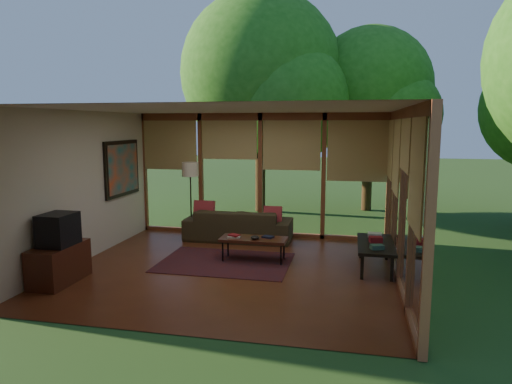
% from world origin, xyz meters
% --- Properties ---
extents(floor, '(5.50, 5.50, 0.00)m').
position_xyz_m(floor, '(0.00, 0.00, 0.00)').
color(floor, brown).
rests_on(floor, ground).
extents(ceiling, '(5.50, 5.50, 0.00)m').
position_xyz_m(ceiling, '(0.00, 0.00, 2.70)').
color(ceiling, silver).
rests_on(ceiling, ground).
extents(wall_left, '(0.04, 5.00, 2.70)m').
position_xyz_m(wall_left, '(-2.75, 0.00, 1.35)').
color(wall_left, beige).
rests_on(wall_left, ground).
extents(wall_front, '(5.50, 0.04, 2.70)m').
position_xyz_m(wall_front, '(0.00, -2.50, 1.35)').
color(wall_front, beige).
rests_on(wall_front, ground).
extents(window_wall_back, '(5.50, 0.12, 2.70)m').
position_xyz_m(window_wall_back, '(0.00, 2.50, 1.35)').
color(window_wall_back, brown).
rests_on(window_wall_back, ground).
extents(window_wall_right, '(0.12, 5.00, 2.70)m').
position_xyz_m(window_wall_right, '(2.75, 0.00, 1.35)').
color(window_wall_right, brown).
rests_on(window_wall_right, ground).
extents(tree_nw, '(4.43, 4.43, 6.07)m').
position_xyz_m(tree_nw, '(-0.58, 5.40, 3.85)').
color(tree_nw, '#3D2C16').
rests_on(tree_nw, ground).
extents(tree_ne, '(3.42, 3.42, 5.16)m').
position_xyz_m(tree_ne, '(2.40, 6.20, 3.44)').
color(tree_ne, '#3D2C16').
rests_on(tree_ne, ground).
extents(rug, '(2.31, 1.64, 0.01)m').
position_xyz_m(rug, '(-0.21, 0.36, 0.01)').
color(rug, maroon).
rests_on(rug, floor).
extents(sofa, '(2.28, 0.93, 0.66)m').
position_xyz_m(sofa, '(-0.38, 2.00, 0.33)').
color(sofa, '#3B321D').
rests_on(sofa, floor).
extents(pillow_left, '(0.44, 0.24, 0.46)m').
position_xyz_m(pillow_left, '(-1.13, 1.95, 0.60)').
color(pillow_left, maroon).
rests_on(pillow_left, sofa).
extents(pillow_right, '(0.38, 0.20, 0.40)m').
position_xyz_m(pillow_right, '(0.37, 1.95, 0.57)').
color(pillow_right, maroon).
rests_on(pillow_right, sofa).
extents(ct_book_lower, '(0.23, 0.18, 0.03)m').
position_xyz_m(ct_book_lower, '(-0.09, 0.52, 0.44)').
color(ct_book_lower, '#BCB7AB').
rests_on(ct_book_lower, coffee_table).
extents(ct_book_upper, '(0.22, 0.20, 0.03)m').
position_xyz_m(ct_book_upper, '(-0.09, 0.52, 0.47)').
color(ct_book_upper, maroon).
rests_on(ct_book_upper, coffee_table).
extents(ct_book_side, '(0.23, 0.20, 0.03)m').
position_xyz_m(ct_book_side, '(0.51, 0.65, 0.44)').
color(ct_book_side, black).
rests_on(ct_book_side, coffee_table).
extents(ct_bowl, '(0.16, 0.16, 0.07)m').
position_xyz_m(ct_bowl, '(0.31, 0.47, 0.46)').
color(ct_bowl, black).
rests_on(ct_bowl, coffee_table).
extents(media_cabinet, '(0.50, 1.00, 0.60)m').
position_xyz_m(media_cabinet, '(-2.47, -1.17, 0.30)').
color(media_cabinet, '#4B2114').
rests_on(media_cabinet, floor).
extents(television, '(0.45, 0.55, 0.50)m').
position_xyz_m(television, '(-2.45, -1.17, 0.85)').
color(television, black).
rests_on(television, media_cabinet).
extents(console_book_a, '(0.24, 0.20, 0.07)m').
position_xyz_m(console_book_a, '(2.40, 0.16, 0.49)').
color(console_book_a, '#2E5141').
rests_on(console_book_a, side_console).
extents(console_book_b, '(0.23, 0.19, 0.10)m').
position_xyz_m(console_book_b, '(2.40, 0.61, 0.50)').
color(console_book_b, maroon).
rests_on(console_book_b, side_console).
extents(console_book_c, '(0.25, 0.19, 0.07)m').
position_xyz_m(console_book_c, '(2.40, 1.01, 0.49)').
color(console_book_c, '#BCB7AB').
rests_on(console_book_c, side_console).
extents(floor_lamp, '(0.36, 0.36, 1.65)m').
position_xyz_m(floor_lamp, '(-1.44, 2.00, 1.41)').
color(floor_lamp, black).
rests_on(floor_lamp, floor).
extents(coffee_table, '(1.20, 0.50, 0.43)m').
position_xyz_m(coffee_table, '(0.26, 0.57, 0.39)').
color(coffee_table, '#4B2114').
rests_on(coffee_table, floor).
extents(side_console, '(0.60, 1.40, 0.46)m').
position_xyz_m(side_console, '(2.40, 0.56, 0.41)').
color(side_console, black).
rests_on(side_console, floor).
extents(wall_painting, '(0.06, 1.35, 1.15)m').
position_xyz_m(wall_painting, '(-2.71, 1.40, 1.55)').
color(wall_painting, black).
rests_on(wall_painting, wall_left).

